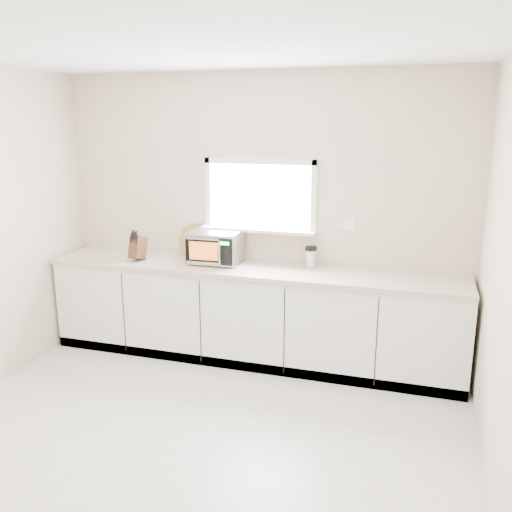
% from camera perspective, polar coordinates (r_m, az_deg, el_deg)
% --- Properties ---
extents(ground, '(4.00, 4.00, 0.00)m').
position_cam_1_polar(ground, '(3.99, -8.35, -20.41)').
color(ground, beige).
rests_on(ground, ground).
extents(back_wall, '(4.00, 0.17, 2.70)m').
position_cam_1_polar(back_wall, '(5.23, 0.46, 4.36)').
color(back_wall, beige).
rests_on(back_wall, ground).
extents(cabinets, '(3.92, 0.60, 0.88)m').
position_cam_1_polar(cabinets, '(5.20, -0.50, -6.26)').
color(cabinets, silver).
rests_on(cabinets, ground).
extents(countertop, '(3.92, 0.64, 0.04)m').
position_cam_1_polar(countertop, '(5.05, -0.55, -1.40)').
color(countertop, beige).
rests_on(countertop, cabinets).
extents(microwave, '(0.49, 0.40, 0.31)m').
position_cam_1_polar(microwave, '(5.18, -4.34, 1.00)').
color(microwave, black).
rests_on(microwave, countertop).
extents(knife_block, '(0.12, 0.22, 0.31)m').
position_cam_1_polar(knife_block, '(5.38, -12.34, 0.92)').
color(knife_block, '#442918').
rests_on(knife_block, countertop).
extents(cutting_board, '(0.32, 0.08, 0.32)m').
position_cam_1_polar(cutting_board, '(5.46, -6.47, 1.67)').
color(cutting_board, '#B08944').
rests_on(cutting_board, countertop).
extents(coffee_grinder, '(0.14, 0.14, 0.20)m').
position_cam_1_polar(coffee_grinder, '(5.06, 5.79, -0.07)').
color(coffee_grinder, silver).
rests_on(coffee_grinder, countertop).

